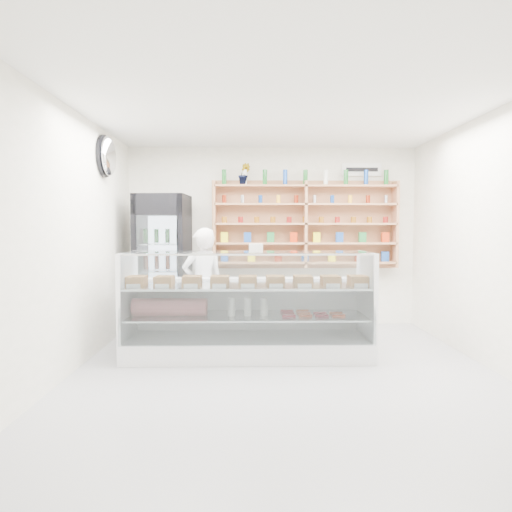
{
  "coord_description": "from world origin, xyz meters",
  "views": [
    {
      "loc": [
        -0.39,
        -4.71,
        1.53
      ],
      "look_at": [
        -0.29,
        0.9,
        1.19
      ],
      "focal_mm": 32.0,
      "sensor_mm": 36.0,
      "label": 1
    }
  ],
  "objects": [
    {
      "name": "room",
      "position": [
        0.0,
        0.0,
        1.4
      ],
      "size": [
        5.0,
        5.0,
        5.0
      ],
      "color": "#9B9BA0",
      "rests_on": "ground"
    },
    {
      "name": "display_counter",
      "position": [
        -0.39,
        0.67,
        0.35
      ],
      "size": [
        2.88,
        0.86,
        1.26
      ],
      "color": "white",
      "rests_on": "floor"
    },
    {
      "name": "shop_worker",
      "position": [
        -0.99,
        1.37,
        0.77
      ],
      "size": [
        0.66,
        0.55,
        1.54
      ],
      "primitive_type": "imported",
      "rotation": [
        0.0,
        0.0,
        3.53
      ],
      "color": "silver",
      "rests_on": "floor"
    },
    {
      "name": "drinks_cooler",
      "position": [
        -1.63,
        1.95,
        1.01
      ],
      "size": [
        0.77,
        0.75,
        2.02
      ],
      "rotation": [
        0.0,
        0.0,
        -0.07
      ],
      "color": "black",
      "rests_on": "floor"
    },
    {
      "name": "wall_shelving",
      "position": [
        0.5,
        2.34,
        1.59
      ],
      "size": [
        2.84,
        0.28,
        1.33
      ],
      "color": "tan",
      "rests_on": "back_wall"
    },
    {
      "name": "potted_plant",
      "position": [
        -0.44,
        2.34,
        2.36
      ],
      "size": [
        0.18,
        0.15,
        0.33
      ],
      "primitive_type": "imported",
      "rotation": [
        0.0,
        0.0,
        -0.02
      ],
      "color": "#1E6626",
      "rests_on": "wall_shelving"
    },
    {
      "name": "security_mirror",
      "position": [
        -2.17,
        1.2,
        2.45
      ],
      "size": [
        0.15,
        0.5,
        0.5
      ],
      "primitive_type": "ellipsoid",
      "color": "silver",
      "rests_on": "left_wall"
    },
    {
      "name": "wall_sign",
      "position": [
        1.4,
        2.47,
        2.45
      ],
      "size": [
        0.62,
        0.03,
        0.2
      ],
      "primitive_type": "cube",
      "color": "white",
      "rests_on": "back_wall"
    }
  ]
}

